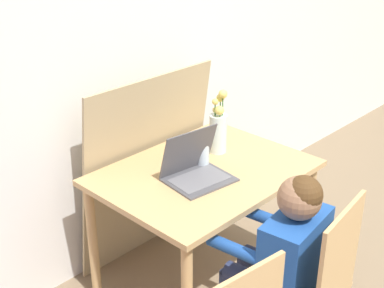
% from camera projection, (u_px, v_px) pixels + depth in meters
% --- Properties ---
extents(wall_back, '(6.40, 0.05, 2.50)m').
position_uv_depth(wall_back, '(153.00, 37.00, 2.96)').
color(wall_back, white).
rests_on(wall_back, ground_plane).
extents(dining_table, '(1.04, 0.78, 0.71)m').
position_uv_depth(dining_table, '(204.00, 186.00, 2.72)').
color(dining_table, tan).
rests_on(dining_table, ground_plane).
extents(person_seated, '(0.39, 0.46, 0.97)m').
position_uv_depth(person_seated, '(284.00, 248.00, 2.26)').
color(person_seated, '#1E4C9E').
rests_on(person_seated, ground_plane).
extents(laptop, '(0.33, 0.29, 0.24)m').
position_uv_depth(laptop, '(195.00, 168.00, 2.58)').
color(laptop, '#4C4C51').
rests_on(laptop, dining_table).
extents(flower_vase, '(0.09, 0.09, 0.35)m').
position_uv_depth(flower_vase, '(218.00, 128.00, 2.82)').
color(flower_vase, silver).
rests_on(flower_vase, dining_table).
extents(water_bottle, '(0.07, 0.07, 0.19)m').
position_uv_depth(water_bottle, '(203.00, 149.00, 2.69)').
color(water_bottle, silver).
rests_on(water_bottle, dining_table).
extents(cardboard_panel, '(0.88, 0.17, 1.12)m').
position_uv_depth(cardboard_panel, '(147.00, 168.00, 3.03)').
color(cardboard_panel, tan).
rests_on(cardboard_panel, ground_plane).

